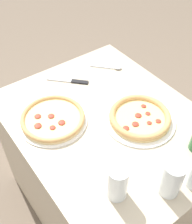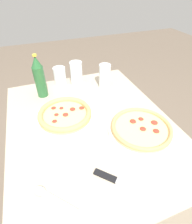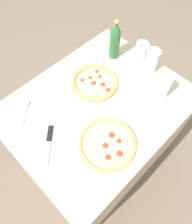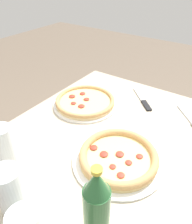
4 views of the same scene
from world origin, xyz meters
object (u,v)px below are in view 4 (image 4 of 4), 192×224
at_px(pizza_pepperoni, 118,157).
at_px(pizza_margherita, 85,102).
at_px(beer_bottle, 97,209).
at_px(knife, 142,100).
at_px(spoon, 191,120).
at_px(glass_mango_juice, 5,148).
at_px(glass_red_wine, 11,192).

distance_m(pizza_pepperoni, pizza_margherita, 0.40).
xyz_separation_m(beer_bottle, knife, (-0.69, -0.19, -0.12)).
relative_size(pizza_pepperoni, knife, 1.85).
bearing_deg(spoon, knife, -98.34).
bearing_deg(beer_bottle, glass_mango_juice, -94.71).
height_order(glass_mango_juice, beer_bottle, beer_bottle).
height_order(glass_red_wine, beer_bottle, beer_bottle).
bearing_deg(knife, pizza_pepperoni, 13.71).
bearing_deg(pizza_margherita, glass_mango_juice, 0.48).
bearing_deg(glass_red_wine, glass_mango_juice, -121.44).
relative_size(beer_bottle, knife, 1.47).
xyz_separation_m(pizza_pepperoni, glass_red_wine, (0.33, -0.16, 0.05)).
relative_size(knife, spoon, 1.20).
distance_m(pizza_margherita, spoon, 0.50).
bearing_deg(beer_bottle, knife, -164.69).
distance_m(pizza_margherita, glass_red_wine, 0.58).
bearing_deg(knife, beer_bottle, 15.31).
xyz_separation_m(pizza_margherita, knife, (-0.20, 0.22, -0.01)).
bearing_deg(pizza_pepperoni, spoon, 159.56).
bearing_deg(glass_red_wine, knife, 176.25).
distance_m(beer_bottle, spoon, 0.67).
bearing_deg(spoon, glass_mango_juice, -36.92).
height_order(pizza_pepperoni, knife, pizza_pepperoni).
height_order(pizza_pepperoni, beer_bottle, beer_bottle).
distance_m(pizza_pepperoni, spoon, 0.42).
distance_m(glass_red_wine, spoon, 0.79).
relative_size(glass_mango_juice, beer_bottle, 0.58).
xyz_separation_m(glass_red_wine, knife, (-0.76, 0.05, -0.07)).
bearing_deg(pizza_margherita, knife, 133.21).
relative_size(pizza_margherita, beer_bottle, 1.20).
bearing_deg(pizza_pepperoni, pizza_margherita, -125.46).
bearing_deg(pizza_pepperoni, beer_bottle, 17.93).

